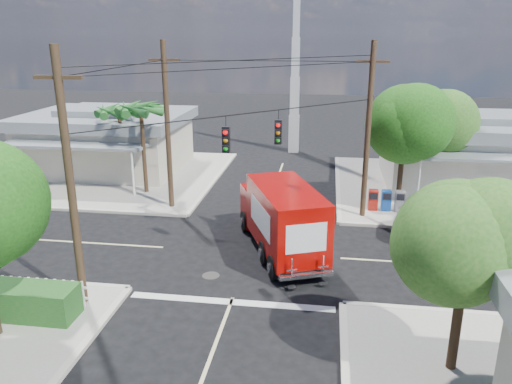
# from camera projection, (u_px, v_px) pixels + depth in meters

# --- Properties ---
(ground) EXTENTS (120.00, 120.00, 0.00)m
(ground) POSITION_uv_depth(u_px,v_px,m) (250.00, 253.00, 22.15)
(ground) COLOR black
(ground) RESTS_ON ground
(sidewalk_ne) EXTENTS (14.12, 14.12, 0.14)m
(sidewalk_ne) POSITION_uv_depth(u_px,v_px,m) (450.00, 189.00, 30.89)
(sidewalk_ne) COLOR #9D988E
(sidewalk_ne) RESTS_ON ground
(sidewalk_nw) EXTENTS (14.12, 14.12, 0.14)m
(sidewalk_nw) POSITION_uv_depth(u_px,v_px,m) (116.00, 175.00, 33.86)
(sidewalk_nw) COLOR #9D988E
(sidewalk_nw) RESTS_ON ground
(road_markings) EXTENTS (32.00, 32.00, 0.01)m
(road_markings) POSITION_uv_depth(u_px,v_px,m) (244.00, 267.00, 20.76)
(road_markings) COLOR beige
(road_markings) RESTS_ON ground
(building_ne) EXTENTS (11.80, 10.20, 4.50)m
(building_ne) POSITION_uv_depth(u_px,v_px,m) (478.00, 151.00, 31.01)
(building_ne) COLOR silver
(building_ne) RESTS_ON sidewalk_ne
(building_nw) EXTENTS (10.80, 10.20, 4.30)m
(building_nw) POSITION_uv_depth(u_px,v_px,m) (108.00, 139.00, 34.85)
(building_nw) COLOR beige
(building_nw) RESTS_ON sidewalk_nw
(radio_tower) EXTENTS (0.80, 0.80, 17.00)m
(radio_tower) POSITION_uv_depth(u_px,v_px,m) (295.00, 82.00, 39.21)
(radio_tower) COLOR silver
(radio_tower) RESTS_ON ground
(tree_ne_front) EXTENTS (4.21, 4.14, 6.66)m
(tree_ne_front) POSITION_uv_depth(u_px,v_px,m) (405.00, 124.00, 26.08)
(tree_ne_front) COLOR #422D1C
(tree_ne_front) RESTS_ON sidewalk_ne
(tree_ne_back) EXTENTS (3.77, 3.66, 5.82)m
(tree_ne_back) POSITION_uv_depth(u_px,v_px,m) (446.00, 129.00, 27.97)
(tree_ne_back) COLOR #422D1C
(tree_ne_back) RESTS_ON sidewalk_ne
(tree_se) EXTENTS (3.67, 3.54, 5.62)m
(tree_se) POSITION_uv_depth(u_px,v_px,m) (469.00, 243.00, 13.13)
(tree_se) COLOR #422D1C
(tree_se) RESTS_ON sidewalk_se
(palm_nw_front) EXTENTS (3.01, 3.08, 5.59)m
(palm_nw_front) POSITION_uv_depth(u_px,v_px,m) (141.00, 111.00, 28.70)
(palm_nw_front) COLOR #422D1C
(palm_nw_front) RESTS_ON sidewalk_nw
(palm_nw_back) EXTENTS (3.01, 3.08, 5.19)m
(palm_nw_back) POSITION_uv_depth(u_px,v_px,m) (119.00, 112.00, 30.50)
(palm_nw_back) COLOR #422D1C
(palm_nw_back) RESTS_ON sidewalk_nw
(utility_poles) EXTENTS (12.00, 10.68, 9.00)m
(utility_poles) POSITION_uv_depth(u_px,v_px,m) (220.00, 141.00, 22.45)
(utility_poles) COLOR #473321
(utility_poles) RESTS_ON ground
(picket_fence) EXTENTS (5.94, 0.06, 1.00)m
(picket_fence) POSITION_uv_depth(u_px,v_px,m) (9.00, 288.00, 17.72)
(picket_fence) COLOR silver
(picket_fence) RESTS_ON sidewalk_sw
(vending_boxes) EXTENTS (1.90, 0.50, 1.10)m
(vending_boxes) POSITION_uv_depth(u_px,v_px,m) (386.00, 200.00, 26.89)
(vending_boxes) COLOR #A01A11
(vending_boxes) RESTS_ON sidewalk_ne
(delivery_truck) EXTENTS (4.66, 7.51, 3.14)m
(delivery_truck) POSITION_uv_depth(u_px,v_px,m) (281.00, 218.00, 21.83)
(delivery_truck) COLOR black
(delivery_truck) RESTS_ON ground
(parked_car) EXTENTS (6.51, 3.65, 1.72)m
(parked_car) POSITION_uv_depth(u_px,v_px,m) (466.00, 225.00, 22.94)
(parked_car) COLOR silver
(parked_car) RESTS_ON ground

